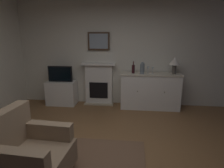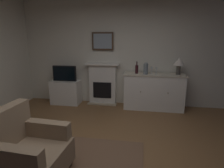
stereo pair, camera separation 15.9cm
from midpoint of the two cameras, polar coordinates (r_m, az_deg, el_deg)
The scene contains 13 objects.
ground_plane at distance 2.99m, azimuth -0.20°, elevation -23.14°, with size 5.46×5.20×0.10m, color brown.
wall_rear at distance 4.94m, azimuth 4.81°, elevation 10.46°, with size 5.46×0.06×2.90m, color silver.
fireplace_unit at distance 5.03m, azimuth -1.87°, elevation 0.14°, with size 0.87×0.30×1.10m.
framed_picture at distance 4.93m, azimuth -1.87°, elevation 12.71°, with size 0.55×0.04×0.45m.
sideboard_cabinet at distance 4.81m, azimuth 13.28°, elevation -2.19°, with size 1.46×0.49×0.88m.
table_lamp at distance 4.74m, azimuth 20.37°, elevation 5.99°, with size 0.26×0.26×0.40m.
wine_bottle at distance 4.67m, azimuth 8.40°, elevation 4.47°, with size 0.08×0.08×0.29m.
wine_glass_left at distance 4.70m, azimuth 12.78°, elevation 4.51°, with size 0.07×0.07×0.16m.
wine_glass_center at distance 4.66m, azimuth 14.17°, elevation 4.34°, with size 0.07×0.07×0.16m.
vase_decorative at distance 4.62m, azimuth 11.06°, elevation 4.67°, with size 0.11×0.11×0.28m.
tv_cabinet at distance 5.22m, azimuth -12.78°, elevation -2.38°, with size 0.75×0.42×0.63m.
tv_set at distance 5.08m, azimuth -13.18°, elevation 3.11°, with size 0.62×0.07×0.40m.
armchair at distance 2.68m, azimuth -22.53°, elevation -18.07°, with size 0.85×0.82×0.92m.
Camera 2 is at (0.48, -2.34, 1.76)m, focal length 30.50 mm.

